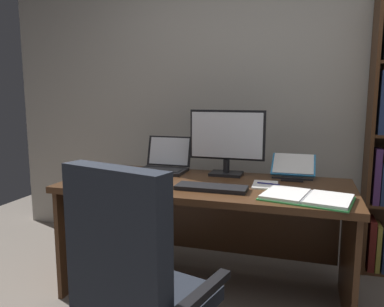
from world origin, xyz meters
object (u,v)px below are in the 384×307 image
desk (209,209)px  laptop (164,164)px  notepad (265,185)px  open_binder (307,197)px  keyboard (211,188)px  monitor (227,142)px  office_chair (137,299)px  reading_stand_with_book (293,167)px  pen (269,184)px  computer_mouse (164,183)px

desk → laptop: laptop is taller
desk → notepad: bearing=-7.7°
laptop → notepad: bearing=-17.6°
desk → laptop: size_ratio=5.28×
desk → open_binder: bearing=-25.5°
keyboard → monitor: bearing=90.0°
desk → office_chair: 0.99m
laptop → keyboard: (0.46, -0.43, -0.04)m
office_chair → reading_stand_with_book: office_chair is taller
keyboard → laptop: bearing=136.9°
reading_stand_with_book → open_binder: 0.54m
desk → monitor: 0.47m
desk → pen: (0.39, -0.05, 0.21)m
office_chair → pen: office_chair is taller
office_chair → computer_mouse: bearing=117.4°
monitor → pen: bearing=-36.9°
open_binder → office_chair: bearing=-122.5°
reading_stand_with_book → keyboard: bearing=-132.9°
open_binder → notepad: size_ratio=2.44×
desk → monitor: (0.08, 0.18, 0.43)m
keyboard → reading_stand_with_book: reading_stand_with_book is taller
keyboard → computer_mouse: size_ratio=4.04×
computer_mouse → notepad: bearing=18.1°
computer_mouse → open_binder: (0.84, -0.05, -0.01)m
laptop → monitor: bearing=-0.8°
office_chair → reading_stand_with_book: bearing=79.4°
desk → keyboard: keyboard is taller
monitor → laptop: bearing=179.2°
computer_mouse → pen: size_ratio=0.74×
monitor → computer_mouse: 0.56m
reading_stand_with_book → open_binder: size_ratio=0.56×
keyboard → office_chair: bearing=-100.7°
reading_stand_with_book → notepad: reading_stand_with_book is taller
office_chair → pen: (0.45, 0.93, 0.33)m
keyboard → notepad: (0.29, 0.19, -0.01)m
laptop → pen: size_ratio=2.44×
laptop → open_binder: bearing=-25.8°
office_chair → reading_stand_with_book: 1.40m
notepad → computer_mouse: bearing=-161.9°
office_chair → keyboard: (0.14, 0.74, 0.32)m
desk → reading_stand_with_book: size_ratio=6.32×
keyboard → notepad: keyboard is taller
desk → office_chair: bearing=-93.6°
pen → monitor: bearing=143.1°
notepad → open_binder: bearing=-44.8°
office_chair → monitor: size_ratio=1.97×
desk → laptop: bearing=153.8°
open_binder → monitor: bearing=150.4°
desk → office_chair: size_ratio=1.75×
keyboard → open_binder: 0.54m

